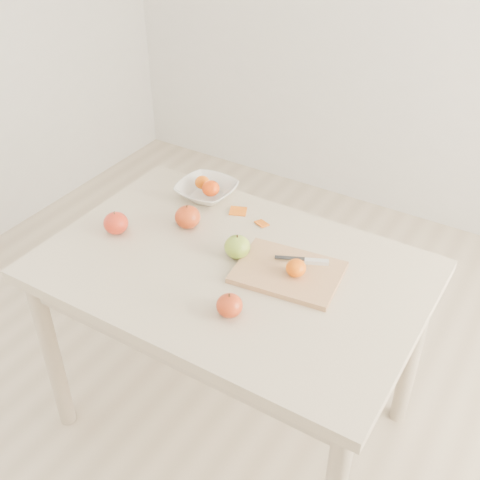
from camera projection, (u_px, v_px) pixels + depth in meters
The scene contains 14 objects.
ground at pixel (233, 417), 2.33m from camera, with size 3.50×3.50×0.00m, color #C6B293.
table at pixel (232, 290), 1.95m from camera, with size 1.20×0.80×0.75m.
cutting_board at pixel (288, 272), 1.85m from camera, with size 0.32×0.23×0.02m, color tan.
board_tangerine at pixel (296, 268), 1.81m from camera, with size 0.06×0.06×0.05m, color #CB6207.
fruit_bowl at pixel (207, 191), 2.22m from camera, with size 0.21×0.21×0.05m, color white.
bowl_tangerine_near at pixel (202, 182), 2.22m from camera, with size 0.06×0.06×0.05m, color #CC6307.
bowl_tangerine_far at pixel (211, 188), 2.18m from camera, with size 0.06×0.06×0.06m, color #D44407.
orange_peel_a at pixel (238, 212), 2.14m from camera, with size 0.06×0.04×0.00m, color #DC610F.
orange_peel_b at pixel (262, 224), 2.08m from camera, with size 0.04×0.04×0.00m, color #D35B0E.
paring_knife at pixel (312, 261), 1.87m from camera, with size 0.16×0.08×0.01m.
apple_green at pixel (237, 247), 1.91m from camera, with size 0.08×0.08×0.08m, color olive.
apple_red_a at pixel (188, 217), 2.05m from camera, with size 0.09×0.09×0.08m, color maroon.
apple_red_b at pixel (116, 223), 2.02m from camera, with size 0.08×0.08×0.08m, color #A10E11.
apple_red_e at pixel (229, 305), 1.69m from camera, with size 0.08×0.08×0.07m, color maroon.
Camera 1 is at (0.80, -1.25, 1.93)m, focal length 45.00 mm.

